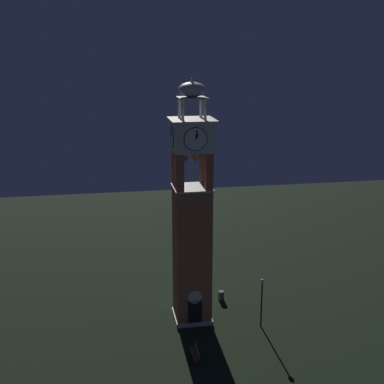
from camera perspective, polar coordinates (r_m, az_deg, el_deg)
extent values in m
plane|color=black|center=(44.04, 0.00, -13.53)|extent=(80.00, 80.00, 0.00)
cube|color=#AD5B42|center=(41.66, 0.00, -6.90)|extent=(2.74, 2.74, 10.98)
cube|color=silver|center=(43.95, 0.00, -13.33)|extent=(2.94, 2.94, 0.35)
cube|color=black|center=(42.29, 0.33, -13.06)|extent=(1.10, 0.04, 2.20)
cylinder|color=silver|center=(41.64, 0.34, -11.36)|extent=(1.10, 0.04, 1.10)
cube|color=#AD5B42|center=(38.33, -1.32, 2.02)|extent=(0.56, 0.56, 2.91)
cube|color=#AD5B42|center=(38.71, 1.87, 2.15)|extent=(0.56, 0.56, 2.91)
cube|color=#AD5B42|center=(40.43, -1.79, 2.73)|extent=(0.56, 0.56, 2.91)
cube|color=#AD5B42|center=(40.79, 1.24, 2.84)|extent=(0.56, 0.56, 2.91)
cube|color=silver|center=(39.89, 0.00, 0.49)|extent=(2.90, 2.90, 0.12)
cone|color=brown|center=(39.57, 0.85, 3.68)|extent=(0.48, 0.48, 0.49)
cone|color=brown|center=(39.97, 0.14, 3.80)|extent=(0.37, 0.37, 0.40)
cone|color=brown|center=(39.57, -0.85, 3.68)|extent=(0.48, 0.48, 0.45)
cone|color=brown|center=(39.00, -0.71, 3.50)|extent=(0.48, 0.48, 0.50)
cone|color=brown|center=(38.83, 0.40, 3.45)|extent=(0.58, 0.58, 0.36)
cube|color=silver|center=(39.05, 0.00, 6.12)|extent=(2.98, 2.98, 2.21)
cylinder|color=white|center=(37.59, 0.40, 5.75)|extent=(1.68, 0.05, 1.68)
torus|color=black|center=(37.59, 0.40, 5.75)|extent=(1.71, 0.06, 1.71)
cube|color=black|center=(37.51, 0.54, 6.03)|extent=(0.24, 0.03, 0.42)
cube|color=black|center=(37.48, 0.49, 6.24)|extent=(0.15, 0.03, 0.67)
cylinder|color=white|center=(40.52, -0.37, 6.45)|extent=(1.68, 0.05, 1.68)
torus|color=black|center=(40.52, -0.37, 6.45)|extent=(1.71, 0.06, 1.71)
cube|color=black|center=(40.56, -0.28, 6.74)|extent=(0.24, 0.03, 0.42)
cube|color=black|center=(40.54, -0.32, 6.94)|extent=(0.15, 0.03, 0.67)
cylinder|color=white|center=(38.82, -2.21, 6.05)|extent=(0.05, 1.68, 1.68)
torus|color=black|center=(38.82, -2.21, 6.05)|extent=(0.06, 1.71, 1.71)
cube|color=black|center=(38.86, -2.31, 6.35)|extent=(0.03, 0.24, 0.42)
cube|color=black|center=(38.81, -2.31, 6.54)|extent=(0.03, 0.15, 0.67)
cylinder|color=white|center=(39.34, 2.18, 6.17)|extent=(0.05, 1.68, 1.68)
torus|color=black|center=(39.34, 2.18, 6.17)|extent=(0.06, 1.71, 1.71)
cube|color=black|center=(39.40, 2.24, 6.47)|extent=(0.03, 0.24, 0.42)
cube|color=black|center=(39.35, 2.26, 6.66)|extent=(0.03, 0.15, 0.67)
cube|color=silver|center=(38.88, 0.00, 7.84)|extent=(3.34, 3.34, 0.16)
cylinder|color=silver|center=(37.84, -1.02, 8.86)|extent=(0.22, 0.22, 1.46)
cylinder|color=silver|center=(38.13, 1.44, 8.91)|extent=(0.22, 0.22, 1.46)
cylinder|color=silver|center=(39.45, -1.40, 9.13)|extent=(0.22, 0.22, 1.46)
cylinder|color=silver|center=(39.73, 0.97, 9.18)|extent=(0.22, 0.22, 1.46)
cube|color=silver|center=(38.70, 0.00, 10.19)|extent=(2.08, 2.08, 0.12)
ellipsoid|color=silver|center=(38.65, 0.00, 11.08)|extent=(2.00, 2.00, 1.09)
sphere|color=#B79338|center=(38.61, 0.00, 12.06)|extent=(0.24, 0.24, 0.24)
cube|color=brown|center=(38.73, 0.29, -17.18)|extent=(0.48, 1.61, 0.06)
cube|color=brown|center=(38.61, 0.58, -16.80)|extent=(0.09, 1.60, 0.44)
cube|color=#2D2D33|center=(38.27, 0.52, -18.05)|extent=(0.40, 0.09, 0.42)
cube|color=#2D2D33|center=(39.45, 0.06, -16.92)|extent=(0.40, 0.09, 0.42)
cylinder|color=black|center=(42.37, 7.56, -12.08)|extent=(0.12, 0.12, 3.69)
sphere|color=#F9EFCC|center=(41.47, 7.66, -9.60)|extent=(0.36, 0.36, 0.36)
cylinder|color=#4C4C51|center=(46.78, 3.18, -11.16)|extent=(0.52, 0.52, 0.80)
ellipsoid|color=#28562D|center=(47.70, -0.27, -10.58)|extent=(1.00, 1.00, 0.81)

